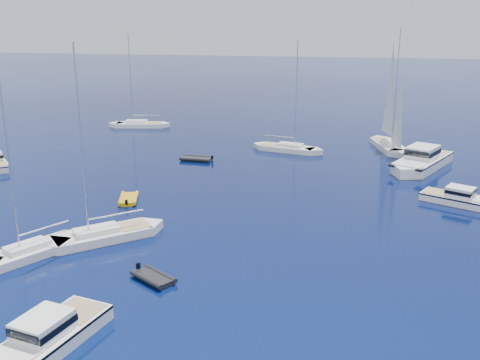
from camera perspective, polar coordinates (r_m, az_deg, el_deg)
name	(u,v)px	position (r m, az deg, el deg)	size (l,w,h in m)	color
ground	(206,344)	(32.69, -3.48, -16.11)	(400.00, 400.00, 0.00)	navy
motor_cruiser_near	(43,351)	(33.82, -19.12, -15.89)	(2.97, 9.69, 2.54)	white
motor_cruiser_far_r	(461,204)	(57.83, 21.26, -2.28)	(2.48, 8.11, 2.13)	white
motor_cruiser_distant	(420,168)	(69.32, 17.63, 1.13)	(3.85, 12.60, 3.31)	white
sailboat_fore	(33,255)	(45.82, -20.03, -7.08)	(2.58, 9.91, 14.57)	silver
sailboat_mid_l	(103,240)	(47.11, -13.58, -5.84)	(2.84, 10.94, 16.08)	silver
sailboat_centre	(287,151)	(74.43, 4.77, 2.91)	(2.61, 10.03, 14.75)	silver
sailboat_sails_r	(388,149)	(77.82, 14.65, 3.03)	(2.86, 10.98, 16.14)	silver
sailboat_far_l	(139,127)	(91.05, -10.05, 5.27)	(2.62, 10.06, 14.80)	white
tender_yellow	(129,201)	(55.86, -11.11, -2.08)	(2.04, 3.74, 0.95)	#D7A00C
tender_grey_near	(153,280)	(39.76, -8.67, -9.93)	(1.91, 3.43, 0.95)	black
tender_grey_far	(196,160)	(69.70, -4.38, 1.97)	(2.18, 4.04, 0.95)	black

